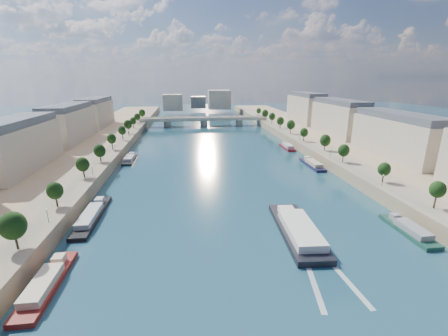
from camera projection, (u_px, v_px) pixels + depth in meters
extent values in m
plane|color=#0D323C|center=(218.00, 163.00, 153.34)|extent=(700.00, 700.00, 0.00)
cube|color=#9E8460|center=(70.00, 163.00, 144.03)|extent=(44.00, 520.00, 5.00)
cube|color=#9E8460|center=(351.00, 154.00, 161.20)|extent=(44.00, 520.00, 5.00)
cube|color=gray|center=(101.00, 157.00, 145.07)|extent=(14.00, 520.00, 0.10)
cube|color=gray|center=(325.00, 150.00, 158.66)|extent=(14.00, 520.00, 0.10)
cylinder|color=#382B1E|center=(13.00, 241.00, 66.94)|extent=(0.50, 0.50, 3.82)
ellipsoid|color=black|center=(9.00, 226.00, 65.89)|extent=(4.80, 4.80, 5.52)
cylinder|color=#382B1E|center=(56.00, 199.00, 89.72)|extent=(0.50, 0.50, 3.82)
ellipsoid|color=black|center=(54.00, 188.00, 88.67)|extent=(4.80, 4.80, 5.52)
cylinder|color=#382B1E|center=(82.00, 174.00, 112.50)|extent=(0.50, 0.50, 3.82)
ellipsoid|color=black|center=(81.00, 165.00, 111.45)|extent=(4.80, 4.80, 5.52)
cylinder|color=#382B1E|center=(100.00, 158.00, 135.28)|extent=(0.50, 0.50, 3.82)
ellipsoid|color=black|center=(99.00, 150.00, 134.23)|extent=(4.80, 4.80, 5.52)
cylinder|color=#382B1E|center=(112.00, 146.00, 158.06)|extent=(0.50, 0.50, 3.82)
ellipsoid|color=black|center=(111.00, 140.00, 157.01)|extent=(4.80, 4.80, 5.52)
cylinder|color=#382B1E|center=(121.00, 138.00, 180.84)|extent=(0.50, 0.50, 3.82)
ellipsoid|color=black|center=(120.00, 132.00, 179.79)|extent=(4.80, 4.80, 5.52)
cylinder|color=#382B1E|center=(128.00, 131.00, 203.62)|extent=(0.50, 0.50, 3.82)
ellipsoid|color=black|center=(128.00, 126.00, 202.57)|extent=(4.80, 4.80, 5.52)
cylinder|color=#382B1E|center=(134.00, 125.00, 226.40)|extent=(0.50, 0.50, 3.82)
ellipsoid|color=black|center=(133.00, 121.00, 225.35)|extent=(4.80, 4.80, 5.52)
cylinder|color=#382B1E|center=(139.00, 121.00, 249.18)|extent=(0.50, 0.50, 3.82)
ellipsoid|color=black|center=(138.00, 117.00, 248.13)|extent=(4.80, 4.80, 5.52)
cylinder|color=#382B1E|center=(142.00, 117.00, 271.96)|extent=(0.50, 0.50, 3.82)
ellipsoid|color=black|center=(142.00, 113.00, 270.91)|extent=(4.80, 4.80, 5.52)
cylinder|color=#382B1E|center=(431.00, 202.00, 87.65)|extent=(0.50, 0.50, 3.82)
ellipsoid|color=black|center=(434.00, 191.00, 86.60)|extent=(4.80, 4.80, 5.52)
cylinder|color=#382B1E|center=(380.00, 176.00, 110.43)|extent=(0.50, 0.50, 3.82)
ellipsoid|color=black|center=(382.00, 167.00, 109.38)|extent=(4.80, 4.80, 5.52)
cylinder|color=#382B1E|center=(347.00, 159.00, 133.21)|extent=(0.50, 0.50, 3.82)
ellipsoid|color=black|center=(348.00, 151.00, 132.16)|extent=(4.80, 4.80, 5.52)
cylinder|color=#382B1E|center=(323.00, 147.00, 155.98)|extent=(0.50, 0.50, 3.82)
ellipsoid|color=black|center=(324.00, 141.00, 154.94)|extent=(4.80, 4.80, 5.52)
cylinder|color=#382B1E|center=(306.00, 138.00, 178.76)|extent=(0.50, 0.50, 3.82)
ellipsoid|color=black|center=(306.00, 132.00, 177.72)|extent=(4.80, 4.80, 5.52)
cylinder|color=#382B1E|center=(292.00, 131.00, 201.54)|extent=(0.50, 0.50, 3.82)
ellipsoid|color=black|center=(292.00, 126.00, 200.50)|extent=(4.80, 4.80, 5.52)
cylinder|color=#382B1E|center=(281.00, 126.00, 224.32)|extent=(0.50, 0.50, 3.82)
ellipsoid|color=black|center=(281.00, 121.00, 223.28)|extent=(4.80, 4.80, 5.52)
cylinder|color=#382B1E|center=(272.00, 121.00, 247.10)|extent=(0.50, 0.50, 3.82)
ellipsoid|color=black|center=(272.00, 117.00, 246.06)|extent=(4.80, 4.80, 5.52)
cylinder|color=#382B1E|center=(265.00, 118.00, 269.88)|extent=(0.50, 0.50, 3.82)
ellipsoid|color=black|center=(265.00, 114.00, 268.84)|extent=(4.80, 4.80, 5.52)
cylinder|color=#382B1E|center=(259.00, 114.00, 292.66)|extent=(0.50, 0.50, 3.82)
ellipsoid|color=black|center=(259.00, 111.00, 291.62)|extent=(4.80, 4.80, 5.52)
cylinder|color=black|center=(48.00, 216.00, 78.60)|extent=(0.14, 0.14, 4.00)
sphere|color=#FFE5B2|center=(46.00, 209.00, 77.99)|extent=(0.36, 0.36, 0.36)
cylinder|color=black|center=(92.00, 171.00, 116.57)|extent=(0.14, 0.14, 4.00)
sphere|color=#FFE5B2|center=(92.00, 166.00, 115.96)|extent=(0.36, 0.36, 0.36)
cylinder|color=black|center=(115.00, 148.00, 154.53)|extent=(0.14, 0.14, 4.00)
sphere|color=#FFE5B2|center=(115.00, 144.00, 153.92)|extent=(0.36, 0.36, 0.36)
cylinder|color=black|center=(129.00, 134.00, 192.50)|extent=(0.14, 0.14, 4.00)
sphere|color=#FFE5B2|center=(129.00, 131.00, 191.89)|extent=(0.36, 0.36, 0.36)
cylinder|color=black|center=(138.00, 124.00, 230.47)|extent=(0.14, 0.14, 4.00)
sphere|color=#FFE5B2|center=(138.00, 122.00, 229.85)|extent=(0.36, 0.36, 0.36)
cylinder|color=black|center=(383.00, 181.00, 105.36)|extent=(0.14, 0.14, 4.00)
sphere|color=#FFE5B2|center=(383.00, 175.00, 104.74)|extent=(0.36, 0.36, 0.36)
cylinder|color=black|center=(330.00, 153.00, 143.32)|extent=(0.14, 0.14, 4.00)
sphere|color=#FFE5B2|center=(331.00, 149.00, 142.71)|extent=(0.36, 0.36, 0.36)
cylinder|color=black|center=(300.00, 137.00, 181.29)|extent=(0.14, 0.14, 4.00)
sphere|color=#FFE5B2|center=(300.00, 134.00, 180.68)|extent=(0.36, 0.36, 0.36)
cylinder|color=black|center=(280.00, 127.00, 219.25)|extent=(0.14, 0.14, 4.00)
sphere|color=#FFE5B2|center=(280.00, 124.00, 218.64)|extent=(0.36, 0.36, 0.36)
cylinder|color=black|center=(266.00, 120.00, 257.22)|extent=(0.14, 0.14, 4.00)
sphere|color=#FFE5B2|center=(266.00, 117.00, 256.61)|extent=(0.36, 0.36, 0.36)
cube|color=beige|center=(16.00, 146.00, 122.70)|extent=(16.00, 52.00, 20.00)
cube|color=#474C54|center=(11.00, 117.00, 119.32)|extent=(14.72, 50.44, 3.20)
cube|color=beige|center=(69.00, 124.00, 177.75)|extent=(16.00, 52.00, 20.00)
cube|color=#474C54|center=(66.00, 105.00, 174.37)|extent=(14.72, 50.44, 3.20)
cube|color=beige|center=(96.00, 113.00, 232.80)|extent=(16.00, 52.00, 20.00)
cube|color=#474C54|center=(94.00, 98.00, 229.42)|extent=(14.72, 50.44, 3.20)
cube|color=beige|center=(398.00, 136.00, 142.97)|extent=(16.00, 52.00, 20.00)
cube|color=#474C54|center=(403.00, 112.00, 139.59)|extent=(14.72, 50.44, 3.20)
cube|color=beige|center=(339.00, 120.00, 198.02)|extent=(16.00, 52.00, 20.00)
cube|color=#474C54|center=(341.00, 102.00, 194.64)|extent=(14.72, 50.44, 3.20)
cube|color=beige|center=(305.00, 110.00, 253.07)|extent=(16.00, 52.00, 20.00)
cube|color=#474C54|center=(306.00, 96.00, 249.69)|extent=(14.72, 50.44, 3.20)
cube|color=beige|center=(173.00, 102.00, 345.01)|extent=(22.00, 18.00, 18.00)
cube|color=beige|center=(219.00, 100.00, 360.47)|extent=(26.00, 20.00, 22.00)
cube|color=#474C54|center=(198.00, 102.00, 372.89)|extent=(18.00, 16.00, 14.00)
cube|color=#C1B79E|center=(204.00, 119.00, 265.76)|extent=(112.00, 11.00, 2.20)
cube|color=#C1B79E|center=(204.00, 118.00, 260.57)|extent=(112.00, 0.80, 0.90)
cube|color=#C1B79E|center=(203.00, 117.00, 270.07)|extent=(112.00, 0.80, 0.90)
cylinder|color=#C1B79E|center=(167.00, 124.00, 263.02)|extent=(6.40, 6.40, 5.00)
cylinder|color=#C1B79E|center=(204.00, 123.00, 266.84)|extent=(6.40, 6.40, 5.00)
cylinder|color=#C1B79E|center=(239.00, 123.00, 270.65)|extent=(6.40, 6.40, 5.00)
cube|color=#C1B79E|center=(144.00, 124.00, 260.64)|extent=(6.00, 12.00, 5.00)
cube|color=#C1B79E|center=(261.00, 122.00, 273.03)|extent=(6.00, 12.00, 5.00)
cube|color=black|center=(297.00, 231.00, 83.92)|extent=(11.16, 32.61, 2.29)
cube|color=silver|center=(301.00, 229.00, 80.85)|extent=(8.81, 21.30, 2.06)
cube|color=silver|center=(286.00, 210.00, 92.47)|extent=(4.82, 4.13, 1.80)
cube|color=silver|center=(310.00, 271.00, 67.56)|extent=(5.95, 25.78, 0.04)
cube|color=silver|center=(336.00, 269.00, 68.32)|extent=(2.75, 26.03, 0.04)
cube|color=maroon|center=(47.00, 285.00, 62.52)|extent=(5.00, 22.54, 1.80)
cube|color=beige|center=(42.00, 284.00, 60.31)|extent=(4.10, 12.39, 1.60)
cube|color=beige|center=(59.00, 259.00, 68.41)|extent=(2.50, 2.70, 1.80)
cube|color=black|center=(93.00, 217.00, 93.10)|extent=(5.00, 29.19, 1.80)
cube|color=#ADB5BA|center=(90.00, 215.00, 90.39)|extent=(4.10, 16.06, 1.60)
cube|color=#ADB5BA|center=(99.00, 201.00, 100.89)|extent=(2.50, 3.50, 1.80)
cube|color=#27272A|center=(130.00, 160.00, 156.83)|extent=(5.00, 20.47, 1.80)
cube|color=#94939B|center=(129.00, 158.00, 154.78)|extent=(4.10, 11.26, 1.60)
cube|color=#94939B|center=(132.00, 154.00, 162.13)|extent=(2.50, 2.46, 1.80)
cube|color=#1A4236|center=(408.00, 232.00, 84.27)|extent=(5.00, 19.56, 1.80)
cube|color=gray|center=(413.00, 229.00, 82.29)|extent=(4.10, 10.76, 1.60)
cube|color=gray|center=(395.00, 217.00, 89.31)|extent=(2.50, 2.35, 1.80)
cube|color=#1C1A39|center=(312.00, 165.00, 147.63)|extent=(5.00, 22.35, 1.80)
cube|color=#C1B390|center=(314.00, 163.00, 145.43)|extent=(4.10, 12.29, 1.60)
cube|color=#C1B390|center=(307.00, 158.00, 153.47)|extent=(2.50, 2.68, 1.80)
cube|color=maroon|center=(287.00, 148.00, 183.57)|extent=(5.00, 18.46, 1.80)
cube|color=#ACB2B8|center=(288.00, 146.00, 181.68)|extent=(4.10, 10.16, 1.60)
cube|color=#ACB2B8|center=(285.00, 143.00, 188.31)|extent=(2.50, 2.22, 1.80)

